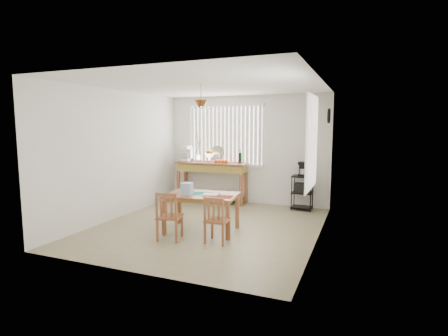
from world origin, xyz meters
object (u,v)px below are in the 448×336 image
at_px(sideboard, 212,172).
at_px(dining_table, 202,198).
at_px(chair_right, 217,220).
at_px(cart_items, 303,169).
at_px(wire_cart, 302,189).
at_px(chair_left, 169,216).

distance_m(sideboard, dining_table, 2.42).
xyz_separation_m(dining_table, chair_right, (0.51, -0.51, -0.22)).
bearing_deg(cart_items, dining_table, -121.38).
bearing_deg(wire_cart, chair_left, -119.74).
distance_m(sideboard, chair_left, 3.00).
height_order(sideboard, dining_table, sideboard).
xyz_separation_m(cart_items, dining_table, (-1.40, -2.30, -0.32)).
distance_m(sideboard, wire_cart, 2.22).
distance_m(cart_items, dining_table, 2.72).
height_order(cart_items, chair_left, cart_items).
distance_m(sideboard, chair_right, 3.10).
height_order(dining_table, chair_right, chair_right).
height_order(wire_cart, chair_right, wire_cart).
relative_size(sideboard, chair_left, 2.18).
bearing_deg(sideboard, dining_table, -70.70).
xyz_separation_m(cart_items, chair_right, (-0.90, -2.81, -0.54)).
bearing_deg(chair_right, sideboard, 115.09).
bearing_deg(sideboard, wire_cart, 0.49).
relative_size(cart_items, chair_right, 0.41).
xyz_separation_m(cart_items, chair_left, (-1.69, -2.96, -0.52)).
bearing_deg(cart_items, chair_right, -107.72).
distance_m(dining_table, chair_left, 0.74).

